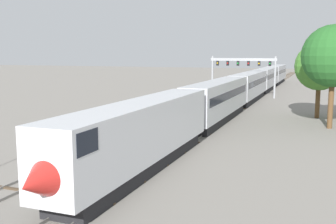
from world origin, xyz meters
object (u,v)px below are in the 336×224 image
at_px(trackside_tree_mid, 334,56).
at_px(trackside_tree_right, 320,66).
at_px(passenger_train, 250,86).
at_px(signal_gantry, 243,67).

xyz_separation_m(trackside_tree_mid, trackside_tree_right, (-1.37, 6.99, -1.30)).
bearing_deg(trackside_tree_mid, passenger_train, 119.09).
distance_m(signal_gantry, trackside_tree_right, 24.71).
bearing_deg(signal_gantry, trackside_tree_right, -57.54).
xyz_separation_m(signal_gantry, trackside_tree_right, (13.25, -20.84, 0.89)).
bearing_deg(trackside_tree_right, trackside_tree_mid, -78.92).
bearing_deg(signal_gantry, passenger_train, -68.11).
height_order(passenger_train, trackside_tree_mid, trackside_tree_mid).
relative_size(passenger_train, trackside_tree_mid, 9.83).
distance_m(passenger_train, signal_gantry, 6.72).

